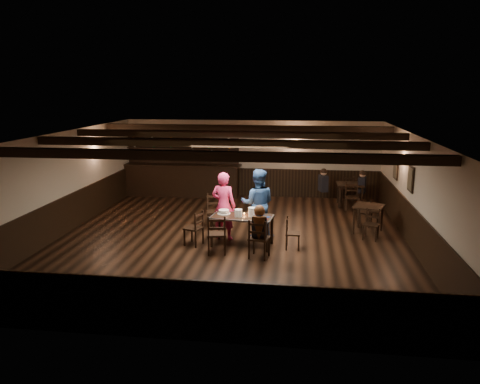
# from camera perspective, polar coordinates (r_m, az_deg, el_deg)

# --- Properties ---
(ground) EXTENTS (10.00, 10.00, 0.00)m
(ground) POSITION_cam_1_polar(r_m,az_deg,el_deg) (12.15, -1.08, -5.74)
(ground) COLOR black
(ground) RESTS_ON ground
(room_shell) EXTENTS (9.02, 10.02, 2.71)m
(room_shell) POSITION_cam_1_polar(r_m,az_deg,el_deg) (11.75, -1.05, 2.42)
(room_shell) COLOR beige
(room_shell) RESTS_ON ground
(dining_table) EXTENTS (1.58, 0.93, 0.75)m
(dining_table) POSITION_cam_1_polar(r_m,az_deg,el_deg) (11.48, 0.26, -3.37)
(dining_table) COLOR black
(dining_table) RESTS_ON ground
(chair_near_left) EXTENTS (0.51, 0.50, 0.95)m
(chair_near_left) POSITION_cam_1_polar(r_m,az_deg,el_deg) (10.91, -2.88, -4.87)
(chair_near_left) COLOR black
(chair_near_left) RESTS_ON ground
(chair_near_right) EXTENTS (0.51, 0.50, 0.93)m
(chair_near_right) POSITION_cam_1_polar(r_m,az_deg,el_deg) (10.64, 2.24, -5.38)
(chair_near_right) COLOR black
(chair_near_right) RESTS_ON ground
(chair_end_left) EXTENTS (0.50, 0.51, 0.87)m
(chair_end_left) POSITION_cam_1_polar(r_m,az_deg,el_deg) (11.58, -5.37, -4.10)
(chair_end_left) COLOR black
(chair_end_left) RESTS_ON ground
(chair_end_right) EXTENTS (0.35, 0.37, 0.77)m
(chair_end_right) POSITION_cam_1_polar(r_m,az_deg,el_deg) (11.39, 6.14, -4.71)
(chair_end_right) COLOR black
(chair_end_right) RESTS_ON ground
(chair_far_pushed) EXTENTS (0.54, 0.52, 0.98)m
(chair_far_pushed) POSITION_cam_1_polar(r_m,az_deg,el_deg) (12.92, -3.07, -1.99)
(chair_far_pushed) COLOR black
(chair_far_pushed) RESTS_ON ground
(woman_pink) EXTENTS (0.71, 0.54, 1.75)m
(woman_pink) POSITION_cam_1_polar(r_m,az_deg,el_deg) (11.94, -2.01, -1.70)
(woman_pink) COLOR #FF357F
(woman_pink) RESTS_ON ground
(man_blue) EXTENTS (0.90, 0.71, 1.81)m
(man_blue) POSITION_cam_1_polar(r_m,az_deg,el_deg) (12.04, 2.17, -1.44)
(man_blue) COLOR navy
(man_blue) RESTS_ON ground
(seated_person) EXTENTS (0.33, 0.50, 0.81)m
(seated_person) POSITION_cam_1_polar(r_m,az_deg,el_deg) (10.61, 2.38, -3.82)
(seated_person) COLOR black
(seated_person) RESTS_ON ground
(cake) EXTENTS (0.33, 0.33, 0.10)m
(cake) POSITION_cam_1_polar(r_m,az_deg,el_deg) (11.67, -1.98, -2.44)
(cake) COLOR white
(cake) RESTS_ON dining_table
(plate_stack_a) EXTENTS (0.19, 0.19, 0.18)m
(plate_stack_a) POSITION_cam_1_polar(r_m,az_deg,el_deg) (11.40, -0.19, -2.56)
(plate_stack_a) COLOR white
(plate_stack_a) RESTS_ON dining_table
(plate_stack_b) EXTENTS (0.19, 0.19, 0.22)m
(plate_stack_b) POSITION_cam_1_polar(r_m,az_deg,el_deg) (11.42, 1.48, -2.44)
(plate_stack_b) COLOR white
(plate_stack_b) RESTS_ON dining_table
(tea_light) EXTENTS (0.04, 0.04, 0.06)m
(tea_light) POSITION_cam_1_polar(r_m,az_deg,el_deg) (11.56, 0.51, -2.69)
(tea_light) COLOR #A5A8AD
(tea_light) RESTS_ON dining_table
(salt_shaker) EXTENTS (0.04, 0.04, 0.09)m
(salt_shaker) POSITION_cam_1_polar(r_m,az_deg,el_deg) (11.33, 1.78, -2.90)
(salt_shaker) COLOR silver
(salt_shaker) RESTS_ON dining_table
(pepper_shaker) EXTENTS (0.04, 0.04, 0.10)m
(pepper_shaker) POSITION_cam_1_polar(r_m,az_deg,el_deg) (11.27, 2.48, -2.95)
(pepper_shaker) COLOR #A5A8AD
(pepper_shaker) RESTS_ON dining_table
(drink_glass) EXTENTS (0.08, 0.08, 0.12)m
(drink_glass) POSITION_cam_1_polar(r_m,az_deg,el_deg) (11.45, 1.65, -2.66)
(drink_glass) COLOR silver
(drink_glass) RESTS_ON dining_table
(menu_red) EXTENTS (0.32, 0.25, 0.00)m
(menu_red) POSITION_cam_1_polar(r_m,az_deg,el_deg) (11.27, 2.60, -3.22)
(menu_red) COLOR maroon
(menu_red) RESTS_ON dining_table
(menu_blue) EXTENTS (0.40, 0.37, 0.00)m
(menu_blue) POSITION_cam_1_polar(r_m,az_deg,el_deg) (11.42, 2.79, -3.01)
(menu_blue) COLOR #0D1A43
(menu_blue) RESTS_ON dining_table
(bar_counter) EXTENTS (4.29, 0.70, 2.20)m
(bar_counter) POSITION_cam_1_polar(r_m,az_deg,el_deg) (16.95, -7.12, 2.00)
(bar_counter) COLOR black
(bar_counter) RESTS_ON ground
(back_table_a) EXTENTS (0.95, 0.95, 0.75)m
(back_table_a) POSITION_cam_1_polar(r_m,az_deg,el_deg) (12.97, 15.41, -2.04)
(back_table_a) COLOR black
(back_table_a) RESTS_ON ground
(back_table_b) EXTENTS (0.86, 0.86, 0.75)m
(back_table_b) POSITION_cam_1_polar(r_m,az_deg,el_deg) (15.73, 13.26, 0.65)
(back_table_b) COLOR black
(back_table_b) RESTS_ON ground
(bg_patron_left) EXTENTS (0.33, 0.42, 0.77)m
(bg_patron_left) POSITION_cam_1_polar(r_m,az_deg,el_deg) (15.63, 10.13, 1.45)
(bg_patron_left) COLOR black
(bg_patron_left) RESTS_ON ground
(bg_patron_right) EXTENTS (0.31, 0.40, 0.74)m
(bg_patron_right) POSITION_cam_1_polar(r_m,az_deg,el_deg) (15.66, 14.67, 1.21)
(bg_patron_right) COLOR black
(bg_patron_right) RESTS_ON ground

